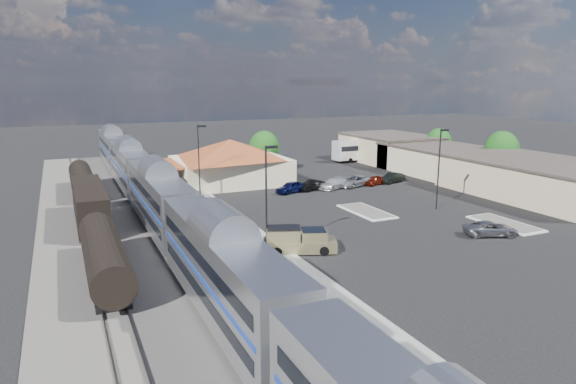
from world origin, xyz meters
name	(u,v)px	position (x,y,z in m)	size (l,w,h in m)	color
ground	(344,220)	(0.00, 0.00, 0.00)	(280.00, 280.00, 0.00)	black
railbed	(124,223)	(-21.00, 8.00, 0.06)	(16.00, 100.00, 0.12)	#4C4944
platform	(215,218)	(-12.00, 6.00, 0.09)	(5.50, 92.00, 0.18)	gray
passenger_train	(159,201)	(-18.00, 4.34, 2.87)	(3.00, 104.00, 5.55)	silver
freight_cars	(90,207)	(-24.00, 8.59, 1.93)	(2.80, 46.00, 4.00)	black
station_depot	(230,161)	(-4.56, 24.00, 3.13)	(18.35, 12.24, 6.20)	beige
buildings_east	(459,162)	(28.00, 14.28, 2.27)	(14.40, 51.40, 4.80)	#C6B28C
traffic_island_south	(366,211)	(4.00, 2.00, 0.10)	(3.30, 7.50, 0.21)	silver
traffic_island_north	(505,224)	(14.00, -8.00, 0.10)	(3.30, 7.50, 0.21)	silver
lamp_plat_s	(267,190)	(-10.90, -6.00, 5.34)	(1.08, 0.25, 9.00)	black
lamp_plat_n	(199,156)	(-10.90, 16.00, 5.34)	(1.08, 0.25, 9.00)	black
lamp_lot	(440,162)	(12.10, 0.00, 5.34)	(1.08, 0.25, 9.00)	black
tree_east_b	(502,149)	(34.00, 12.00, 4.22)	(4.94, 4.94, 6.96)	#382314
tree_east_c	(439,142)	(34.00, 26.00, 3.76)	(4.41, 4.41, 6.21)	#382314
tree_depot	(264,147)	(3.00, 30.00, 4.02)	(4.71, 4.71, 6.63)	#382314
pickup_truck	(300,241)	(-8.50, -7.24, 0.99)	(6.45, 4.19, 2.09)	tan
suv	(491,229)	(9.77, -10.25, 0.67)	(2.24, 4.86, 1.35)	gray
coach_bus	(364,149)	(24.00, 34.18, 2.21)	(12.00, 2.87, 3.83)	white
person_a	(315,297)	(-12.62, -18.04, 1.03)	(0.62, 0.41, 1.71)	#B8C63D
person_b	(231,221)	(-11.84, 1.15, 0.99)	(0.79, 0.61, 1.62)	white
parked_car_a	(291,187)	(0.56, 14.53, 0.74)	(1.75, 4.35, 1.48)	#0C1140
parked_car_b	(312,185)	(3.76, 14.83, 0.68)	(1.43, 4.10, 1.35)	black
parked_car_c	(334,183)	(6.96, 14.53, 0.72)	(2.01, 4.95, 1.44)	silver
parked_car_d	(354,181)	(10.16, 14.83, 0.75)	(2.50, 5.42, 1.50)	#9C9FA4
parked_car_e	(375,180)	(13.36, 14.53, 0.64)	(1.52, 3.77, 1.29)	maroon
parked_car_f	(392,178)	(16.56, 14.83, 0.71)	(1.50, 4.31, 1.42)	black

